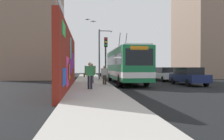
{
  "coord_description": "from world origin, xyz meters",
  "views": [
    {
      "loc": [
        -20.07,
        2.15,
        1.6
      ],
      "look_at": [
        -0.08,
        -0.31,
        1.34
      ],
      "focal_mm": 35.07,
      "sensor_mm": 36.0,
      "label": 1
    }
  ],
  "objects_px": {
    "parked_car_silver": "(151,73)",
    "pedestrian_at_curb": "(104,74)",
    "parked_car_red": "(140,72)",
    "traffic_light": "(106,52)",
    "pedestrian_near_wall": "(90,73)",
    "parked_car_white": "(165,74)",
    "parked_car_navy": "(188,76)",
    "pedestrian_midblock": "(92,71)",
    "city_bus": "(125,64)",
    "street_lamp": "(101,50)"
  },
  "relations": [
    {
      "from": "parked_car_white",
      "to": "parked_car_red",
      "type": "distance_m",
      "value": 11.7
    },
    {
      "from": "parked_car_red",
      "to": "pedestrian_at_curb",
      "type": "relative_size",
      "value": 2.75
    },
    {
      "from": "parked_car_navy",
      "to": "parked_car_red",
      "type": "height_order",
      "value": "same"
    },
    {
      "from": "parked_car_navy",
      "to": "pedestrian_near_wall",
      "type": "height_order",
      "value": "pedestrian_near_wall"
    },
    {
      "from": "parked_car_navy",
      "to": "pedestrian_at_curb",
      "type": "bearing_deg",
      "value": 90.71
    },
    {
      "from": "city_bus",
      "to": "pedestrian_at_curb",
      "type": "relative_size",
      "value": 7.25
    },
    {
      "from": "parked_car_navy",
      "to": "pedestrian_near_wall",
      "type": "relative_size",
      "value": 2.66
    },
    {
      "from": "pedestrian_near_wall",
      "to": "pedestrian_midblock",
      "type": "bearing_deg",
      "value": -3.1
    },
    {
      "from": "pedestrian_midblock",
      "to": "traffic_light",
      "type": "height_order",
      "value": "traffic_light"
    },
    {
      "from": "pedestrian_at_curb",
      "to": "traffic_light",
      "type": "xyz_separation_m",
      "value": [
        0.74,
        -0.19,
        1.85
      ]
    },
    {
      "from": "pedestrian_at_curb",
      "to": "traffic_light",
      "type": "bearing_deg",
      "value": -14.01
    },
    {
      "from": "parked_car_navy",
      "to": "traffic_light",
      "type": "height_order",
      "value": "traffic_light"
    },
    {
      "from": "parked_car_white",
      "to": "pedestrian_midblock",
      "type": "height_order",
      "value": "pedestrian_midblock"
    },
    {
      "from": "pedestrian_at_curb",
      "to": "pedestrian_near_wall",
      "type": "bearing_deg",
      "value": 161.7
    },
    {
      "from": "city_bus",
      "to": "parked_car_navy",
      "type": "xyz_separation_m",
      "value": [
        -2.75,
        -5.2,
        -1.03
      ]
    },
    {
      "from": "pedestrian_near_wall",
      "to": "pedestrian_at_curb",
      "type": "bearing_deg",
      "value": -18.3
    },
    {
      "from": "city_bus",
      "to": "street_lamp",
      "type": "xyz_separation_m",
      "value": [
        5.16,
        2.05,
        1.75
      ]
    },
    {
      "from": "parked_car_white",
      "to": "street_lamp",
      "type": "distance_m",
      "value": 8.09
    },
    {
      "from": "city_bus",
      "to": "pedestrian_midblock",
      "type": "height_order",
      "value": "city_bus"
    },
    {
      "from": "city_bus",
      "to": "traffic_light",
      "type": "height_order",
      "value": "city_bus"
    },
    {
      "from": "parked_car_navy",
      "to": "street_lamp",
      "type": "xyz_separation_m",
      "value": [
        7.91,
        7.25,
        2.79
      ]
    },
    {
      "from": "pedestrian_at_curb",
      "to": "pedestrian_midblock",
      "type": "height_order",
      "value": "pedestrian_midblock"
    },
    {
      "from": "pedestrian_midblock",
      "to": "city_bus",
      "type": "bearing_deg",
      "value": -73.33
    },
    {
      "from": "parked_car_silver",
      "to": "street_lamp",
      "type": "height_order",
      "value": "street_lamp"
    },
    {
      "from": "parked_car_white",
      "to": "parked_car_silver",
      "type": "bearing_deg",
      "value": -0.0
    },
    {
      "from": "pedestrian_at_curb",
      "to": "pedestrian_near_wall",
      "type": "xyz_separation_m",
      "value": [
        -3.97,
        1.31,
        0.14
      ]
    },
    {
      "from": "parked_car_red",
      "to": "pedestrian_near_wall",
      "type": "distance_m",
      "value": 23.17
    },
    {
      "from": "parked_car_navy",
      "to": "parked_car_white",
      "type": "bearing_deg",
      "value": -0.0
    },
    {
      "from": "street_lamp",
      "to": "parked_car_navy",
      "type": "bearing_deg",
      "value": -137.49
    },
    {
      "from": "pedestrian_midblock",
      "to": "street_lamp",
      "type": "xyz_separation_m",
      "value": [
        6.15,
        -1.28,
        2.41
      ]
    },
    {
      "from": "pedestrian_near_wall",
      "to": "traffic_light",
      "type": "relative_size",
      "value": 0.43
    },
    {
      "from": "city_bus",
      "to": "pedestrian_near_wall",
      "type": "bearing_deg",
      "value": 151.84
    },
    {
      "from": "parked_car_navy",
      "to": "street_lamp",
      "type": "relative_size",
      "value": 0.78
    },
    {
      "from": "parked_car_red",
      "to": "pedestrian_midblock",
      "type": "bearing_deg",
      "value": 151.31
    },
    {
      "from": "pedestrian_midblock",
      "to": "street_lamp",
      "type": "distance_m",
      "value": 6.73
    },
    {
      "from": "pedestrian_midblock",
      "to": "parked_car_red",
      "type": "bearing_deg",
      "value": -28.69
    },
    {
      "from": "pedestrian_at_curb",
      "to": "traffic_light",
      "type": "height_order",
      "value": "traffic_light"
    },
    {
      "from": "parked_car_silver",
      "to": "parked_car_red",
      "type": "height_order",
      "value": "same"
    },
    {
      "from": "city_bus",
      "to": "parked_car_white",
      "type": "bearing_deg",
      "value": -60.96
    },
    {
      "from": "parked_car_navy",
      "to": "traffic_light",
      "type": "xyz_separation_m",
      "value": [
        0.65,
        7.35,
        2.07
      ]
    },
    {
      "from": "parked_car_silver",
      "to": "pedestrian_midblock",
      "type": "height_order",
      "value": "pedestrian_midblock"
    },
    {
      "from": "parked_car_white",
      "to": "traffic_light",
      "type": "relative_size",
      "value": 1.15
    },
    {
      "from": "parked_car_red",
      "to": "pedestrian_midblock",
      "type": "height_order",
      "value": "pedestrian_midblock"
    },
    {
      "from": "parked_car_silver",
      "to": "parked_car_red",
      "type": "bearing_deg",
      "value": 0.0
    },
    {
      "from": "parked_car_silver",
      "to": "pedestrian_at_curb",
      "type": "xyz_separation_m",
      "value": [
        -11.3,
        7.54,
        0.22
      ]
    },
    {
      "from": "city_bus",
      "to": "pedestrian_near_wall",
      "type": "xyz_separation_m",
      "value": [
        -6.81,
        3.65,
        -0.68
      ]
    },
    {
      "from": "parked_car_navy",
      "to": "pedestrian_at_curb",
      "type": "height_order",
      "value": "pedestrian_at_curb"
    },
    {
      "from": "parked_car_navy",
      "to": "city_bus",
      "type": "bearing_deg",
      "value": 62.09
    },
    {
      "from": "parked_car_silver",
      "to": "city_bus",
      "type": "bearing_deg",
      "value": 148.41
    },
    {
      "from": "pedestrian_near_wall",
      "to": "street_lamp",
      "type": "relative_size",
      "value": 0.29
    }
  ]
}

